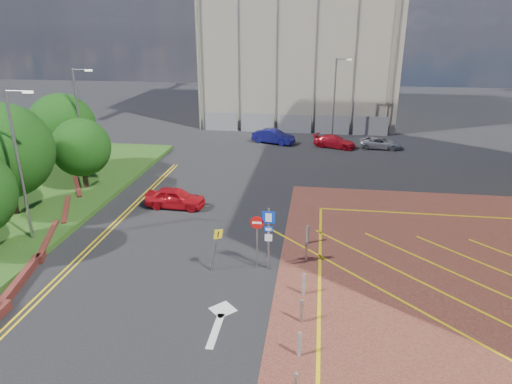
% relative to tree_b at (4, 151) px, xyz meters
% --- Properties ---
extents(ground, '(140.00, 140.00, 0.00)m').
position_rel_tree_b_xyz_m(ground, '(15.50, -5.00, -4.24)').
color(ground, black).
rests_on(ground, ground).
extents(retaining_wall, '(6.06, 20.33, 0.40)m').
position_rel_tree_b_xyz_m(retaining_wall, '(3.70, -3.00, -4.04)').
color(retaining_wall, maroon).
rests_on(retaining_wall, ground).
extents(tree_b, '(5.60, 5.60, 6.74)m').
position_rel_tree_b_xyz_m(tree_b, '(0.00, 0.00, 0.00)').
color(tree_b, '#3D2B1C').
rests_on(tree_b, grass_bed).
extents(tree_c, '(4.00, 4.00, 4.90)m').
position_rel_tree_b_xyz_m(tree_c, '(2.00, 5.00, -1.04)').
color(tree_c, '#3D2B1C').
rests_on(tree_c, grass_bed).
extents(tree_d, '(5.00, 5.00, 6.08)m').
position_rel_tree_b_xyz_m(tree_d, '(-1.00, 8.00, -0.37)').
color(tree_d, '#3D2B1C').
rests_on(tree_d, grass_bed).
extents(lamp_left_near, '(1.53, 0.16, 8.00)m').
position_rel_tree_b_xyz_m(lamp_left_near, '(3.08, -3.00, 0.42)').
color(lamp_left_near, '#9EA0A8').
rests_on(lamp_left_near, grass_bed).
extents(lamp_left_far, '(1.53, 0.16, 8.00)m').
position_rel_tree_b_xyz_m(lamp_left_far, '(1.08, 7.00, 0.42)').
color(lamp_left_far, '#9EA0A8').
rests_on(lamp_left_far, grass_bed).
extents(lamp_back, '(1.53, 0.16, 8.00)m').
position_rel_tree_b_xyz_m(lamp_back, '(19.58, 23.00, 0.12)').
color(lamp_back, '#9EA0A8').
rests_on(lamp_back, ground).
extents(sign_cluster, '(1.17, 0.12, 3.20)m').
position_rel_tree_b_xyz_m(sign_cluster, '(15.80, -4.02, -2.28)').
color(sign_cluster, '#9EA0A8').
rests_on(sign_cluster, ground).
extents(warning_sign, '(0.67, 0.40, 2.25)m').
position_rel_tree_b_xyz_m(warning_sign, '(13.56, -4.57, -2.81)').
color(warning_sign, '#9EA0A8').
rests_on(warning_sign, ground).
extents(bollard_row, '(0.14, 11.14, 0.90)m').
position_rel_tree_b_xyz_m(bollard_row, '(17.80, -6.67, -3.77)').
color(bollard_row, '#9EA0A8').
rests_on(bollard_row, forecourt).
extents(construction_building, '(21.20, 19.20, 22.00)m').
position_rel_tree_b_xyz_m(construction_building, '(15.50, 35.00, 6.76)').
color(construction_building, gray).
rests_on(construction_building, ground).
extents(construction_fence, '(21.60, 0.06, 2.00)m').
position_rel_tree_b_xyz_m(construction_fence, '(16.50, 25.00, -3.24)').
color(construction_fence, gray).
rests_on(construction_fence, ground).
extents(car_red_left, '(3.91, 1.68, 1.31)m').
position_rel_tree_b_xyz_m(car_red_left, '(9.16, 2.97, -3.58)').
color(car_red_left, red).
rests_on(car_red_left, ground).
extents(car_blue_back, '(4.41, 2.75, 1.37)m').
position_rel_tree_b_xyz_m(car_blue_back, '(13.73, 20.30, -3.55)').
color(car_blue_back, navy).
rests_on(car_blue_back, ground).
extents(car_red_back, '(4.29, 2.81, 1.16)m').
position_rel_tree_b_xyz_m(car_red_back, '(19.67, 19.53, -3.66)').
color(car_red_back, red).
rests_on(car_red_back, ground).
extents(car_silver_back, '(3.91, 2.00, 1.06)m').
position_rel_tree_b_xyz_m(car_silver_back, '(23.92, 19.74, -3.71)').
color(car_silver_back, '#ADADB4').
rests_on(car_silver_back, ground).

